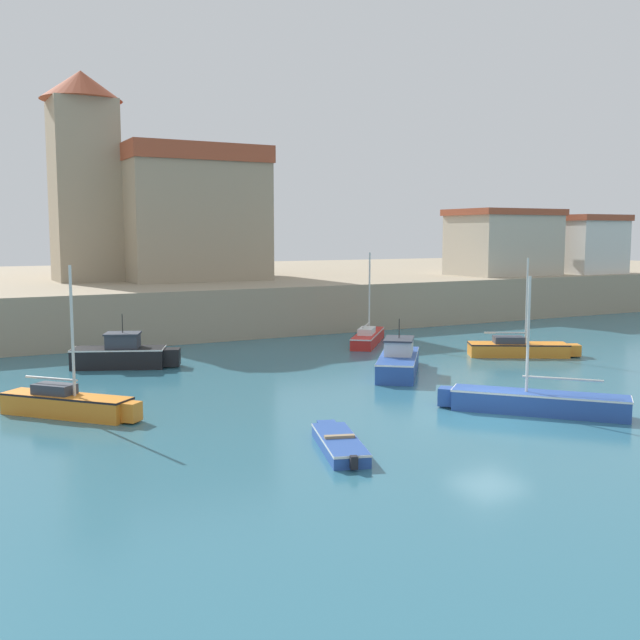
{
  "coord_description": "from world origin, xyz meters",
  "views": [
    {
      "loc": [
        -17.32,
        -19.87,
        6.45
      ],
      "look_at": [
        0.64,
        13.9,
        2.0
      ],
      "focal_mm": 42.0,
      "sensor_mm": 36.0,
      "label": 1
    }
  ],
  "objects_px": {
    "sailboat_orange_2": "(520,348)",
    "sailboat_red_5": "(368,337)",
    "harbor_shed_mid_row": "(579,244)",
    "motorboat_black_0": "(123,354)",
    "church": "(160,208)",
    "sailboat_blue_7": "(536,401)",
    "motorboat_blue_1": "(399,360)",
    "sailboat_orange_4": "(68,403)",
    "dinghy_blue_3": "(339,443)",
    "harbor_shed_far_end": "(503,242)"
  },
  "relations": [
    {
      "from": "dinghy_blue_3",
      "to": "sailboat_blue_7",
      "type": "distance_m",
      "value": 8.53
    },
    {
      "from": "church",
      "to": "sailboat_red_5",
      "type": "bearing_deg",
      "value": -70.82
    },
    {
      "from": "motorboat_black_0",
      "to": "motorboat_blue_1",
      "type": "distance_m",
      "value": 13.25
    },
    {
      "from": "sailboat_orange_2",
      "to": "church",
      "type": "relative_size",
      "value": 0.34
    },
    {
      "from": "sailboat_orange_2",
      "to": "dinghy_blue_3",
      "type": "relative_size",
      "value": 1.3
    },
    {
      "from": "sailboat_red_5",
      "to": "sailboat_blue_7",
      "type": "distance_m",
      "value": 17.77
    },
    {
      "from": "motorboat_blue_1",
      "to": "harbor_shed_far_end",
      "type": "height_order",
      "value": "harbor_shed_far_end"
    },
    {
      "from": "sailboat_red_5",
      "to": "sailboat_blue_7",
      "type": "xyz_separation_m",
      "value": [
        -3.66,
        -17.39,
        0.01
      ]
    },
    {
      "from": "motorboat_black_0",
      "to": "sailboat_red_5",
      "type": "height_order",
      "value": "sailboat_red_5"
    },
    {
      "from": "dinghy_blue_3",
      "to": "church",
      "type": "distance_m",
      "value": 38.61
    },
    {
      "from": "sailboat_red_5",
      "to": "harbor_shed_far_end",
      "type": "bearing_deg",
      "value": 26.86
    },
    {
      "from": "sailboat_blue_7",
      "to": "sailboat_orange_4",
      "type": "bearing_deg",
      "value": 153.58
    },
    {
      "from": "sailboat_red_5",
      "to": "church",
      "type": "xyz_separation_m",
      "value": [
        -6.71,
        19.29,
        7.91
      ]
    },
    {
      "from": "sailboat_orange_4",
      "to": "harbor_shed_far_end",
      "type": "xyz_separation_m",
      "value": [
        37.03,
        19.3,
        5.26
      ]
    },
    {
      "from": "dinghy_blue_3",
      "to": "sailboat_blue_7",
      "type": "height_order",
      "value": "sailboat_blue_7"
    },
    {
      "from": "sailboat_orange_2",
      "to": "sailboat_red_5",
      "type": "height_order",
      "value": "sailboat_red_5"
    },
    {
      "from": "sailboat_red_5",
      "to": "motorboat_black_0",
      "type": "bearing_deg",
      "value": -175.71
    },
    {
      "from": "dinghy_blue_3",
      "to": "motorboat_black_0",
      "type": "bearing_deg",
      "value": 98.08
    },
    {
      "from": "motorboat_blue_1",
      "to": "harbor_shed_mid_row",
      "type": "distance_m",
      "value": 35.21
    },
    {
      "from": "sailboat_orange_4",
      "to": "dinghy_blue_3",
      "type": "bearing_deg",
      "value": -51.52
    },
    {
      "from": "sailboat_red_5",
      "to": "dinghy_blue_3",
      "type": "bearing_deg",
      "value": -123.97
    },
    {
      "from": "sailboat_orange_2",
      "to": "harbor_shed_far_end",
      "type": "bearing_deg",
      "value": 50.9
    },
    {
      "from": "sailboat_orange_2",
      "to": "harbor_shed_far_end",
      "type": "distance_m",
      "value": 22.43
    },
    {
      "from": "sailboat_orange_4",
      "to": "church",
      "type": "relative_size",
      "value": 0.33
    },
    {
      "from": "harbor_shed_mid_row",
      "to": "sailboat_orange_2",
      "type": "bearing_deg",
      "value": -142.77
    },
    {
      "from": "motorboat_black_0",
      "to": "church",
      "type": "xyz_separation_m",
      "value": [
        7.86,
        20.39,
        7.7
      ]
    },
    {
      "from": "sailboat_orange_4",
      "to": "sailboat_red_5",
      "type": "bearing_deg",
      "value": 28.18
    },
    {
      "from": "motorboat_blue_1",
      "to": "dinghy_blue_3",
      "type": "relative_size",
      "value": 1.34
    },
    {
      "from": "motorboat_black_0",
      "to": "dinghy_blue_3",
      "type": "bearing_deg",
      "value": -81.92
    },
    {
      "from": "motorboat_blue_1",
      "to": "sailboat_red_5",
      "type": "xyz_separation_m",
      "value": [
        3.67,
        8.63,
        -0.18
      ]
    },
    {
      "from": "motorboat_blue_1",
      "to": "sailboat_orange_4",
      "type": "height_order",
      "value": "sailboat_orange_4"
    },
    {
      "from": "sailboat_red_5",
      "to": "church",
      "type": "bearing_deg",
      "value": 109.18
    },
    {
      "from": "motorboat_blue_1",
      "to": "sailboat_blue_7",
      "type": "distance_m",
      "value": 8.76
    },
    {
      "from": "motorboat_black_0",
      "to": "motorboat_blue_1",
      "type": "bearing_deg",
      "value": -34.64
    },
    {
      "from": "dinghy_blue_3",
      "to": "sailboat_orange_4",
      "type": "distance_m",
      "value": 10.34
    },
    {
      "from": "sailboat_orange_4",
      "to": "sailboat_red_5",
      "type": "distance_m",
      "value": 21.1
    },
    {
      "from": "sailboat_orange_4",
      "to": "motorboat_blue_1",
      "type": "bearing_deg",
      "value": 5.13
    },
    {
      "from": "harbor_shed_mid_row",
      "to": "dinghy_blue_3",
      "type": "bearing_deg",
      "value": -145.03
    },
    {
      "from": "sailboat_orange_2",
      "to": "harbor_shed_mid_row",
      "type": "relative_size",
      "value": 0.84
    },
    {
      "from": "sailboat_red_5",
      "to": "harbor_shed_far_end",
      "type": "relative_size",
      "value": 0.67
    },
    {
      "from": "motorboat_blue_1",
      "to": "dinghy_blue_3",
      "type": "height_order",
      "value": "motorboat_blue_1"
    },
    {
      "from": "motorboat_black_0",
      "to": "church",
      "type": "bearing_deg",
      "value": 68.91
    },
    {
      "from": "motorboat_black_0",
      "to": "motorboat_blue_1",
      "type": "relative_size",
      "value": 0.91
    },
    {
      "from": "sailboat_orange_4",
      "to": "sailboat_blue_7",
      "type": "relative_size",
      "value": 0.96
    },
    {
      "from": "sailboat_orange_4",
      "to": "sailboat_orange_2",
      "type": "bearing_deg",
      "value": 5.85
    },
    {
      "from": "sailboat_orange_2",
      "to": "sailboat_red_5",
      "type": "distance_m",
      "value": 8.91
    },
    {
      "from": "motorboat_blue_1",
      "to": "sailboat_blue_7",
      "type": "bearing_deg",
      "value": -89.93
    },
    {
      "from": "sailboat_red_5",
      "to": "sailboat_blue_7",
      "type": "relative_size",
      "value": 0.98
    },
    {
      "from": "motorboat_black_0",
      "to": "sailboat_orange_2",
      "type": "xyz_separation_m",
      "value": [
        19.27,
        -6.49,
        -0.2
      ]
    },
    {
      "from": "motorboat_black_0",
      "to": "sailboat_orange_4",
      "type": "bearing_deg",
      "value": -114.39
    }
  ]
}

